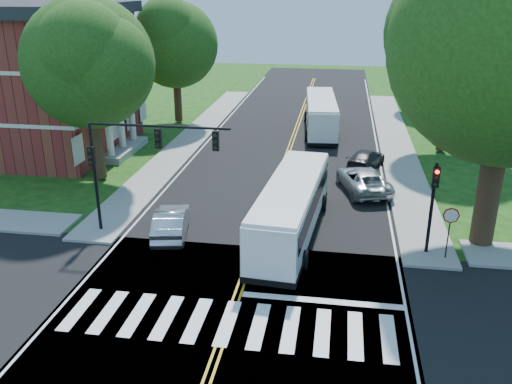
% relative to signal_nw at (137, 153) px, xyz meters
% --- Properties ---
extents(ground, '(140.00, 140.00, 0.00)m').
position_rel_signal_nw_xyz_m(ground, '(5.86, -6.43, -4.38)').
color(ground, '#123F0F').
rests_on(ground, ground).
extents(road, '(14.00, 96.00, 0.01)m').
position_rel_signal_nw_xyz_m(road, '(5.86, 11.57, -4.37)').
color(road, black).
rests_on(road, ground).
extents(cross_road, '(60.00, 12.00, 0.01)m').
position_rel_signal_nw_xyz_m(cross_road, '(5.86, -6.43, -4.37)').
color(cross_road, black).
rests_on(cross_road, ground).
extents(center_line, '(0.36, 70.00, 0.01)m').
position_rel_signal_nw_xyz_m(center_line, '(5.86, 15.57, -4.36)').
color(center_line, gold).
rests_on(center_line, road).
extents(edge_line_w, '(0.12, 70.00, 0.01)m').
position_rel_signal_nw_xyz_m(edge_line_w, '(-0.94, 15.57, -4.36)').
color(edge_line_w, silver).
rests_on(edge_line_w, road).
extents(edge_line_e, '(0.12, 70.00, 0.01)m').
position_rel_signal_nw_xyz_m(edge_line_e, '(12.66, 15.57, -4.36)').
color(edge_line_e, silver).
rests_on(edge_line_e, road).
extents(crosswalk, '(12.60, 3.00, 0.01)m').
position_rel_signal_nw_xyz_m(crosswalk, '(5.86, -6.93, -4.36)').
color(crosswalk, silver).
rests_on(crosswalk, road).
extents(stop_bar, '(6.60, 0.40, 0.01)m').
position_rel_signal_nw_xyz_m(stop_bar, '(9.36, -4.83, -4.36)').
color(stop_bar, silver).
rests_on(stop_bar, road).
extents(sidewalk_nw, '(2.60, 40.00, 0.15)m').
position_rel_signal_nw_xyz_m(sidewalk_nw, '(-2.44, 18.57, -4.30)').
color(sidewalk_nw, gray).
rests_on(sidewalk_nw, ground).
extents(sidewalk_ne, '(2.60, 40.00, 0.15)m').
position_rel_signal_nw_xyz_m(sidewalk_ne, '(14.16, 18.57, -4.30)').
color(sidewalk_ne, gray).
rests_on(sidewalk_ne, ground).
extents(tree_west_near, '(8.00, 8.00, 11.40)m').
position_rel_signal_nw_xyz_m(tree_west_near, '(-5.64, 7.57, 3.15)').
color(tree_west_near, black).
rests_on(tree_west_near, ground).
extents(tree_west_far, '(7.60, 7.60, 10.67)m').
position_rel_signal_nw_xyz_m(tree_west_far, '(-5.14, 23.57, 2.62)').
color(tree_west_far, black).
rests_on(tree_west_far, ground).
extents(tree_east_mid, '(8.40, 8.40, 11.93)m').
position_rel_signal_nw_xyz_m(tree_east_mid, '(17.36, 17.57, 3.48)').
color(tree_east_mid, black).
rests_on(tree_east_mid, ground).
extents(tree_east_far, '(7.20, 7.20, 10.34)m').
position_rel_signal_nw_xyz_m(tree_east_far, '(18.36, 33.57, 2.48)').
color(tree_east_far, black).
rests_on(tree_east_far, ground).
extents(signal_nw, '(7.15, 0.46, 5.66)m').
position_rel_signal_nw_xyz_m(signal_nw, '(0.00, 0.00, 0.00)').
color(signal_nw, black).
rests_on(signal_nw, ground).
extents(signal_ne, '(0.30, 0.46, 4.40)m').
position_rel_signal_nw_xyz_m(signal_ne, '(14.06, 0.01, -1.41)').
color(signal_ne, black).
rests_on(signal_ne, ground).
extents(stop_sign, '(0.76, 0.08, 2.53)m').
position_rel_signal_nw_xyz_m(stop_sign, '(14.86, -0.45, -2.35)').
color(stop_sign, black).
rests_on(stop_sign, ground).
extents(bus_lead, '(3.35, 11.28, 2.87)m').
position_rel_signal_nw_xyz_m(bus_lead, '(7.47, 1.19, -2.85)').
color(bus_lead, white).
rests_on(bus_lead, road).
extents(bus_follow, '(3.36, 11.32, 2.88)m').
position_rel_signal_nw_xyz_m(bus_follow, '(7.98, 22.49, -2.84)').
color(bus_follow, white).
rests_on(bus_follow, road).
extents(hatchback, '(2.34, 4.63, 1.46)m').
position_rel_signal_nw_xyz_m(hatchback, '(1.45, 0.19, -3.64)').
color(hatchback, '#BBBCC2').
rests_on(hatchback, road).
extents(suv, '(3.78, 5.74, 1.47)m').
position_rel_signal_nw_xyz_m(suv, '(11.28, 8.15, -3.63)').
color(suv, silver).
rests_on(suv, road).
extents(dark_sedan, '(3.08, 4.60, 1.24)m').
position_rel_signal_nw_xyz_m(dark_sedan, '(11.60, 12.95, -3.75)').
color(dark_sedan, black).
rests_on(dark_sedan, road).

